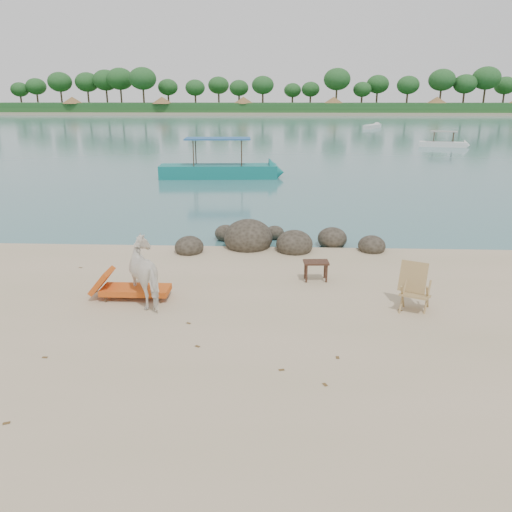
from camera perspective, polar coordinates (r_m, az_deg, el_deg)
The scene contains 12 objects.
water at distance 98.70m, azimuth 2.05°, elevation 15.07°, with size 400.00×400.00×0.00m, color #366B6C.
far_shore at distance 178.65m, azimuth 2.40°, elevation 16.20°, with size 420.00×90.00×1.40m, color tan.
far_scenery at distance 145.30m, azimuth 2.33°, elevation 17.12°, with size 420.00×18.00×9.50m.
boulders at distance 15.22m, azimuth 1.54°, elevation 1.75°, with size 6.23×2.70×1.12m.
cow at distance 11.22m, azimuth -12.13°, elevation -1.91°, with size 0.75×1.64×1.38m, color white.
side_table at distance 12.45m, azimuth 6.84°, elevation -1.84°, with size 0.61×0.39×0.49m, color black, non-canonical shape.
lounge_chair at distance 11.60m, azimuth -13.59°, elevation -3.50°, with size 1.90×0.67×0.57m, color orange, non-canonical shape.
deck_chair at distance 11.10m, azimuth 17.79°, elevation -3.72°, with size 0.63×0.69×0.98m, color tan, non-canonical shape.
boat_near at distance 29.12m, azimuth -4.38°, elevation 12.55°, with size 7.51×1.69×3.64m, color #106E6B, non-canonical shape.
boat_mid at distance 51.29m, azimuth 20.68°, elevation 12.96°, with size 4.79×1.08×2.35m, color silver, non-canonical shape.
boat_far at distance 80.00m, azimuth 13.15°, elevation 14.29°, with size 5.77×1.30×0.67m, color silver, non-canonical shape.
dead_leaves at distance 9.44m, azimuth -10.73°, elevation -10.26°, with size 8.04×6.84×0.00m.
Camera 1 is at (1.23, -8.59, 4.37)m, focal length 35.00 mm.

